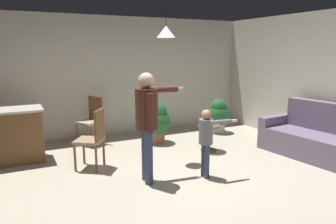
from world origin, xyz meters
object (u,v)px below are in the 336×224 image
object	(u,v)px
person_adult	(148,116)
side_table_by_couch	(209,135)
potted_plant_corner	(219,114)
dining_chair_near_wall	(92,118)
spare_remote_on_table	(211,124)
couch_floral	(313,138)
person_child	(206,136)
dining_chair_by_counter	(93,137)
kitchen_counter	(5,136)
potted_plant_by_wall	(157,121)

from	to	relation	value
person_adult	side_table_by_couch	bearing A→B (deg)	124.09
potted_plant_corner	side_table_by_couch	bearing A→B (deg)	-132.36
person_adult	dining_chair_near_wall	distance (m)	2.43
potted_plant_corner	spare_remote_on_table	bearing A→B (deg)	-130.91
couch_floral	person_child	bearing A→B (deg)	83.41
couch_floral	person_child	world-z (taller)	person_child
dining_chair_by_counter	side_table_by_couch	bearing A→B (deg)	-56.75
kitchen_counter	dining_chair_by_counter	size ratio (longest dim) A/B	1.26
potted_plant_by_wall	kitchen_counter	bearing A→B (deg)	179.15
couch_floral	side_table_by_couch	bearing A→B (deg)	48.80
person_child	person_adult	bearing A→B (deg)	-99.15
kitchen_counter	side_table_by_couch	bearing A→B (deg)	-15.98
dining_chair_by_counter	potted_plant_corner	distance (m)	3.42
couch_floral	dining_chair_by_counter	world-z (taller)	same
dining_chair_near_wall	side_table_by_couch	bearing A→B (deg)	-158.46
couch_floral	spare_remote_on_table	bearing A→B (deg)	48.65
couch_floral	dining_chair_near_wall	world-z (taller)	same
dining_chair_near_wall	potted_plant_corner	bearing A→B (deg)	-128.02
couch_floral	potted_plant_corner	size ratio (longest dim) A/B	2.34
dining_chair_by_counter	potted_plant_corner	size ratio (longest dim) A/B	1.25
person_child	potted_plant_by_wall	world-z (taller)	person_child
dining_chair_by_counter	person_child	bearing A→B (deg)	-93.29
side_table_by_couch	person_child	distance (m)	1.38
spare_remote_on_table	dining_chair_near_wall	bearing A→B (deg)	141.75
couch_floral	spare_remote_on_table	xyz separation A→B (m)	(-1.54, 1.08, 0.21)
dining_chair_by_counter	potted_plant_by_wall	bearing A→B (deg)	-25.05
person_adult	dining_chair_near_wall	world-z (taller)	person_adult
person_child	dining_chair_by_counter	world-z (taller)	person_child
kitchen_counter	person_adult	size ratio (longest dim) A/B	0.77
potted_plant_by_wall	spare_remote_on_table	distance (m)	1.22
person_child	spare_remote_on_table	xyz separation A→B (m)	(0.81, 1.07, -0.13)
person_adult	potted_plant_corner	distance (m)	3.35
potted_plant_corner	potted_plant_by_wall	bearing A→B (deg)	-175.31
person_child	dining_chair_by_counter	distance (m)	1.86
kitchen_counter	potted_plant_by_wall	size ratio (longest dim) A/B	1.45
spare_remote_on_table	side_table_by_couch	bearing A→B (deg)	151.98
kitchen_counter	spare_remote_on_table	bearing A→B (deg)	-16.11
person_child	dining_chair_by_counter	bearing A→B (deg)	-122.19
kitchen_counter	person_adult	distance (m)	2.71
person_adult	potted_plant_corner	size ratio (longest dim) A/B	2.04
person_child	spare_remote_on_table	bearing A→B (deg)	148.66
kitchen_counter	person_child	world-z (taller)	person_child
potted_plant_corner	spare_remote_on_table	world-z (taller)	potted_plant_corner
couch_floral	potted_plant_by_wall	distance (m)	3.06
dining_chair_near_wall	potted_plant_by_wall	world-z (taller)	dining_chair_near_wall
potted_plant_by_wall	potted_plant_corner	bearing A→B (deg)	4.69
potted_plant_by_wall	spare_remote_on_table	world-z (taller)	potted_plant_by_wall
person_adult	dining_chair_near_wall	size ratio (longest dim) A/B	1.64
couch_floral	potted_plant_corner	bearing A→B (deg)	8.04
person_adult	potted_plant_by_wall	world-z (taller)	person_adult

